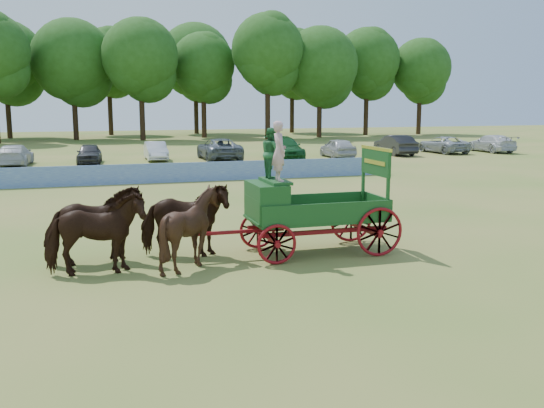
# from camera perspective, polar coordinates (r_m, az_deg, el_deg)

# --- Properties ---
(ground) EXTENTS (160.00, 160.00, 0.00)m
(ground) POSITION_cam_1_polar(r_m,az_deg,el_deg) (15.88, 1.97, -6.03)
(ground) COLOR olive
(ground) RESTS_ON ground
(horse_lead_left) EXTENTS (2.49, 1.16, 2.09)m
(horse_lead_left) POSITION_cam_1_polar(r_m,az_deg,el_deg) (15.63, -16.32, -2.73)
(horse_lead_left) COLOR #331D0E
(horse_lead_left) RESTS_ON ground
(horse_lead_right) EXTENTS (2.59, 1.42, 2.09)m
(horse_lead_right) POSITION_cam_1_polar(r_m,az_deg,el_deg) (16.71, -16.38, -1.96)
(horse_lead_right) COLOR #331D0E
(horse_lead_right) RESTS_ON ground
(horse_wheel_left) EXTENTS (1.91, 1.70, 2.09)m
(horse_wheel_left) POSITION_cam_1_polar(r_m,az_deg,el_deg) (15.83, -7.61, -2.27)
(horse_wheel_left) COLOR #331D0E
(horse_wheel_left) RESTS_ON ground
(horse_wheel_right) EXTENTS (2.65, 1.61, 2.09)m
(horse_wheel_right) POSITION_cam_1_polar(r_m,az_deg,el_deg) (16.89, -8.22, -1.54)
(horse_wheel_right) COLOR #331D0E
(horse_wheel_right) RESTS_ON ground
(farm_dray) EXTENTS (6.00, 2.00, 3.77)m
(farm_dray) POSITION_cam_1_polar(r_m,az_deg,el_deg) (16.98, 1.98, 0.51)
(farm_dray) COLOR maroon
(farm_dray) RESTS_ON ground
(sponsor_banner) EXTENTS (26.00, 0.08, 1.05)m
(sponsor_banner) POSITION_cam_1_polar(r_m,az_deg,el_deg) (32.92, -9.93, 2.90)
(sponsor_banner) COLOR #1E40A2
(sponsor_banner) RESTS_ON ground
(parked_cars) EXTENTS (56.54, 6.95, 1.64)m
(parked_cars) POSITION_cam_1_polar(r_m,az_deg,el_deg) (45.39, -5.23, 5.09)
(parked_cars) COLOR silver
(parked_cars) RESTS_ON ground
(treeline) EXTENTS (89.55, 23.02, 14.74)m
(treeline) POSITION_cam_1_polar(r_m,az_deg,el_deg) (75.34, -17.82, 12.93)
(treeline) COLOR #382314
(treeline) RESTS_ON ground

